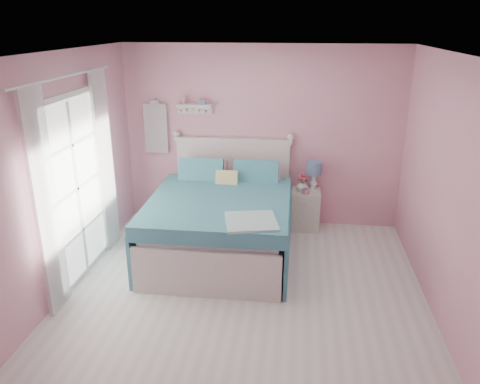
% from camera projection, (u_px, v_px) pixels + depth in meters
% --- Properties ---
extents(floor, '(4.50, 4.50, 0.00)m').
position_uv_depth(floor, '(243.00, 301.00, 5.11)').
color(floor, silver).
rests_on(floor, ground).
extents(room_shell, '(4.50, 4.50, 4.50)m').
position_uv_depth(room_shell, '(243.00, 163.00, 4.56)').
color(room_shell, pink).
rests_on(room_shell, floor).
extents(bed, '(1.75, 2.22, 1.29)m').
position_uv_depth(bed, '(222.00, 222.00, 6.07)').
color(bed, silver).
rests_on(bed, floor).
extents(nightstand, '(0.41, 0.40, 0.59)m').
position_uv_depth(nightstand, '(305.00, 210.00, 6.82)').
color(nightstand, silver).
rests_on(nightstand, floor).
extents(table_lamp, '(0.21, 0.21, 0.43)m').
position_uv_depth(table_lamp, '(314.00, 170.00, 6.65)').
color(table_lamp, white).
rests_on(table_lamp, nightstand).
extents(vase, '(0.20, 0.20, 0.17)m').
position_uv_depth(vase, '(302.00, 185.00, 6.68)').
color(vase, silver).
rests_on(vase, nightstand).
extents(teacup, '(0.11, 0.11, 0.07)m').
position_uv_depth(teacup, '(305.00, 191.00, 6.58)').
color(teacup, '#BC7E95').
rests_on(teacup, nightstand).
extents(roses, '(0.14, 0.11, 0.12)m').
position_uv_depth(roses, '(302.00, 177.00, 6.64)').
color(roses, '#BC4053').
rests_on(roses, vase).
extents(wall_shelf, '(0.50, 0.15, 0.25)m').
position_uv_depth(wall_shelf, '(194.00, 106.00, 6.66)').
color(wall_shelf, silver).
rests_on(wall_shelf, room_shell).
extents(hanging_dress, '(0.34, 0.03, 0.72)m').
position_uv_depth(hanging_dress, '(156.00, 129.00, 6.84)').
color(hanging_dress, white).
rests_on(hanging_dress, room_shell).
extents(french_door, '(0.04, 1.32, 2.16)m').
position_uv_depth(french_door, '(76.00, 189.00, 5.34)').
color(french_door, silver).
rests_on(french_door, floor).
extents(curtain_near, '(0.04, 0.40, 2.32)m').
position_uv_depth(curtain_near, '(46.00, 205.00, 4.61)').
color(curtain_near, white).
rests_on(curtain_near, floor).
extents(curtain_far, '(0.04, 0.40, 2.32)m').
position_uv_depth(curtain_far, '(105.00, 162.00, 5.99)').
color(curtain_far, white).
rests_on(curtain_far, floor).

